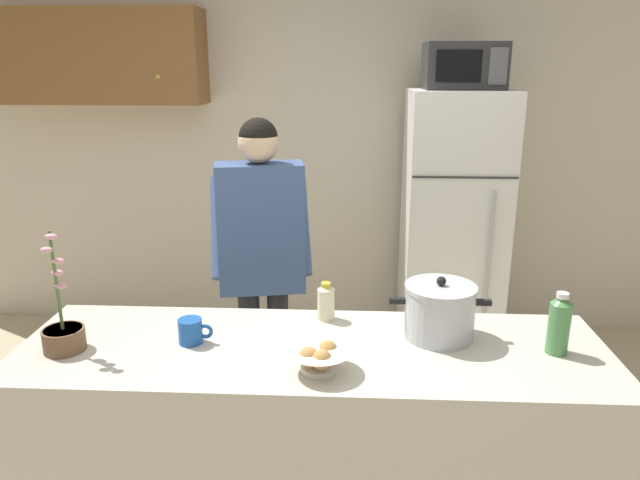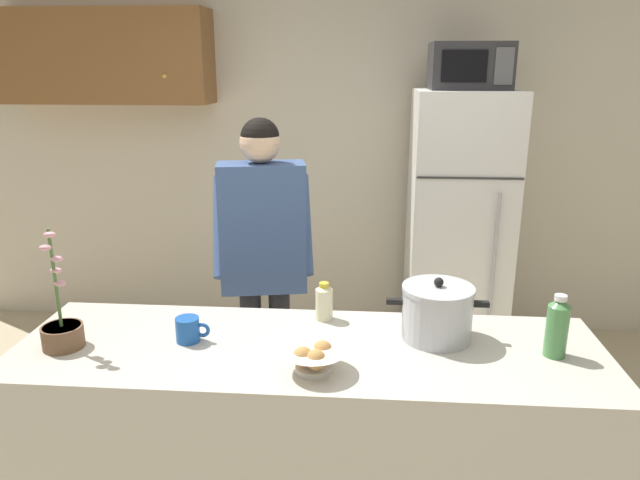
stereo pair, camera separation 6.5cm
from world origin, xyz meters
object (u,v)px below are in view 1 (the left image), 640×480
object	(u,v)px
potted_orchid	(63,333)
person_near_pot	(261,244)
coffee_mug	(191,331)
bread_bowl	(319,358)
microwave	(464,66)
cooking_pot	(439,311)
bottle_mid_counter	(559,324)
refrigerator	(452,226)
bottle_near_edge	(326,301)

from	to	relation	value
potted_orchid	person_near_pot	bearing A→B (deg)	56.81
person_near_pot	potted_orchid	world-z (taller)	person_near_pot
coffee_mug	bread_bowl	xyz separation A→B (m)	(0.49, -0.19, 0.00)
microwave	cooking_pot	xyz separation A→B (m)	(-0.34, -1.72, -0.89)
person_near_pot	bottle_mid_counter	distance (m)	1.46
person_near_pot	coffee_mug	world-z (taller)	person_near_pot
microwave	potted_orchid	xyz separation A→B (m)	(-1.73, -1.90, -0.93)
person_near_pot	bottle_mid_counter	size ratio (longest dim) A/B	7.22
bottle_mid_counter	refrigerator	bearing A→B (deg)	92.17
microwave	bottle_near_edge	xyz separation A→B (m)	(-0.78, -1.58, -0.92)
bottle_mid_counter	potted_orchid	bearing A→B (deg)	-177.64
refrigerator	coffee_mug	bearing A→B (deg)	-124.75
microwave	person_near_pot	size ratio (longest dim) A/B	0.28
cooking_pot	microwave	bearing A→B (deg)	78.79
coffee_mug	bottle_mid_counter	bearing A→B (deg)	-0.39
microwave	potted_orchid	size ratio (longest dim) A/B	1.05
coffee_mug	bread_bowl	world-z (taller)	bread_bowl
refrigerator	coffee_mug	xyz separation A→B (m)	(-1.28, -1.84, 0.08)
microwave	person_near_pot	world-z (taller)	microwave
microwave	refrigerator	bearing A→B (deg)	90.07
person_near_pot	bread_bowl	xyz separation A→B (m)	(0.35, -1.02, -0.09)
refrigerator	bottle_near_edge	xyz separation A→B (m)	(-0.78, -1.60, 0.11)
bottle_mid_counter	bread_bowl	bearing A→B (deg)	-167.91
refrigerator	microwave	world-z (taller)	microwave
bread_bowl	bottle_near_edge	distance (m)	0.43
bread_bowl	potted_orchid	distance (m)	0.95
bread_bowl	person_near_pot	bearing A→B (deg)	108.77
cooking_pot	person_near_pot	bearing A→B (deg)	137.50
person_near_pot	bread_bowl	size ratio (longest dim) A/B	7.38
coffee_mug	bottle_mid_counter	world-z (taller)	bottle_mid_counter
bottle_mid_counter	potted_orchid	xyz separation A→B (m)	(-1.80, -0.07, -0.05)
person_near_pot	bottle_mid_counter	world-z (taller)	person_near_pot
refrigerator	person_near_pot	world-z (taller)	refrigerator
person_near_pot	bottle_mid_counter	xyz separation A→B (m)	(1.20, -0.84, -0.02)
bread_bowl	microwave	bearing A→B (deg)	68.67
coffee_mug	bottle_near_edge	bearing A→B (deg)	25.92
potted_orchid	microwave	bearing A→B (deg)	47.77
cooking_pot	potted_orchid	size ratio (longest dim) A/B	0.84
microwave	bottle_mid_counter	distance (m)	2.03
potted_orchid	coffee_mug	bearing A→B (deg)	10.48
bread_bowl	potted_orchid	world-z (taller)	potted_orchid
person_near_pot	coffee_mug	xyz separation A→B (m)	(-0.15, -0.83, -0.09)
microwave	person_near_pot	xyz separation A→B (m)	(-1.13, -0.99, -0.86)
person_near_pot	potted_orchid	xyz separation A→B (m)	(-0.59, -0.91, -0.07)
coffee_mug	person_near_pot	bearing A→B (deg)	80.02
person_near_pot	bottle_mid_counter	bearing A→B (deg)	-34.82
bread_bowl	potted_orchid	bearing A→B (deg)	173.39
refrigerator	bread_bowl	world-z (taller)	refrigerator
potted_orchid	bottle_near_edge	bearing A→B (deg)	18.93
coffee_mug	potted_orchid	size ratio (longest dim) A/B	0.29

